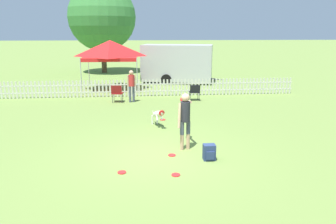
% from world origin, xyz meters
% --- Properties ---
extents(ground_plane, '(240.00, 240.00, 0.00)m').
position_xyz_m(ground_plane, '(0.00, 0.00, 0.00)').
color(ground_plane, olive).
extents(handler_person, '(0.46, 1.07, 1.69)m').
position_xyz_m(handler_person, '(0.88, 0.40, 1.06)').
color(handler_person, tan).
rests_on(handler_person, ground_plane).
extents(leaping_dog, '(0.46, 1.17, 0.73)m').
position_xyz_m(leaping_dog, '(0.24, 2.83, 0.46)').
color(leaping_dog, beige).
rests_on(leaping_dog, ground_plane).
extents(frisbee_near_handler, '(0.21, 0.21, 0.02)m').
position_xyz_m(frisbee_near_handler, '(0.49, 3.72, 0.01)').
color(frisbee_near_handler, red).
rests_on(frisbee_near_handler, ground_plane).
extents(frisbee_near_dog, '(0.21, 0.21, 0.02)m').
position_xyz_m(frisbee_near_dog, '(-0.92, -1.14, 0.01)').
color(frisbee_near_dog, red).
rests_on(frisbee_near_dog, ground_plane).
extents(frisbee_midfield, '(0.21, 0.21, 0.02)m').
position_xyz_m(frisbee_midfield, '(0.40, -1.42, 0.01)').
color(frisbee_midfield, red).
rests_on(frisbee_midfield, ground_plane).
extents(frisbee_far_scatter, '(0.21, 0.21, 0.02)m').
position_xyz_m(frisbee_far_scatter, '(0.45, -0.11, 0.01)').
color(frisbee_far_scatter, red).
rests_on(frisbee_far_scatter, ground_plane).
extents(backpack_on_grass, '(0.33, 0.29, 0.44)m').
position_xyz_m(backpack_on_grass, '(1.42, -0.52, 0.22)').
color(backpack_on_grass, navy).
rests_on(backpack_on_grass, ground_plane).
extents(picket_fence, '(16.32, 0.04, 0.90)m').
position_xyz_m(picket_fence, '(-0.00, 8.68, 0.45)').
color(picket_fence, beige).
rests_on(picket_fence, ground_plane).
extents(folding_chair_blue_left, '(0.58, 0.59, 0.87)m').
position_xyz_m(folding_chair_blue_left, '(-1.47, 7.20, 0.52)').
color(folding_chair_blue_left, '#333338').
rests_on(folding_chair_blue_left, ground_plane).
extents(folding_chair_center, '(0.53, 0.54, 0.82)m').
position_xyz_m(folding_chair_center, '(2.40, 7.28, 0.49)').
color(folding_chair_center, '#333338').
rests_on(folding_chair_center, ground_plane).
extents(canopy_tent_main, '(3.10, 3.10, 2.91)m').
position_xyz_m(canopy_tent_main, '(-1.99, 11.00, 2.35)').
color(canopy_tent_main, '#B2B2B2').
rests_on(canopy_tent_main, ground_plane).
extents(spectator_standing, '(0.41, 0.27, 1.58)m').
position_xyz_m(spectator_standing, '(-0.75, 7.21, 0.95)').
color(spectator_standing, '#474C5B').
rests_on(spectator_standing, ground_plane).
extents(equipment_trailer, '(5.57, 3.34, 2.54)m').
position_xyz_m(equipment_trailer, '(2.28, 13.43, 1.34)').
color(equipment_trailer, '#B7B7B7').
rests_on(equipment_trailer, ground_plane).
extents(tree_left_grove, '(5.49, 5.49, 7.28)m').
position_xyz_m(tree_left_grove, '(-3.19, 19.42, 4.52)').
color(tree_left_grove, '#4C3823').
rests_on(tree_left_grove, ground_plane).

